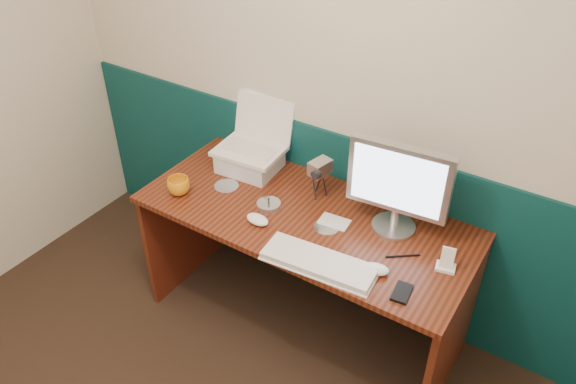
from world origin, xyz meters
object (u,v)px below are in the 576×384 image
Objects in this scene: keyboard at (319,263)px; camcorder at (320,180)px; desk at (304,272)px; monitor at (399,187)px; mug at (179,186)px; laptop at (248,129)px.

keyboard is 2.57× the size of camcorder.
monitor is at bearing 18.62° from desk.
mug is at bearing -136.12° from camcorder.
laptop is 3.03× the size of mug.
mug is at bearing -162.55° from desk.
desk is 3.53× the size of monitor.
monitor is 0.43m from camcorder.
monitor is at bearing 17.91° from mug.
keyboard is at bearing -46.95° from camcorder.
mug is at bearing -167.12° from monitor.
camcorder is at bearing 115.06° from keyboard.
desk is 8.49× the size of camcorder.
desk is at bearing 125.64° from keyboard.
mug reaches higher than keyboard.
laptop reaches higher than mug.
monitor reaches higher than laptop.
keyboard is 0.50m from camcorder.
monitor is 0.93× the size of keyboard.
laptop reaches higher than desk.
monitor is 4.09× the size of mug.
desk is at bearing -25.84° from laptop.
desk is 0.78m from laptop.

